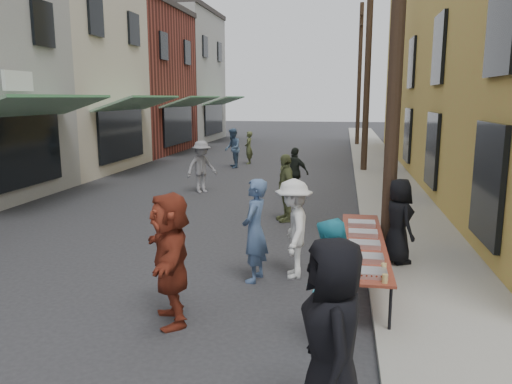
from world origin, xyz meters
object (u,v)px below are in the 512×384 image
(utility_pole_mid, at_px, (368,64))
(guest_front_a, at_px, (332,340))
(utility_pole_near, at_px, (398,20))
(catering_tray_sausage, at_px, (368,273))
(server, at_px, (399,221))
(serving_table, at_px, (364,244))
(guest_front_c, at_px, (328,287))
(utility_pole_far, at_px, (359,76))

(utility_pole_mid, height_order, guest_front_a, utility_pole_mid)
(utility_pole_near, xyz_separation_m, guest_front_a, (-0.93, -5.34, -3.53))
(catering_tray_sausage, relative_size, server, 0.32)
(server, bearing_deg, utility_pole_mid, -22.30)
(utility_pole_mid, xyz_separation_m, serving_table, (-0.50, -13.31, -3.79))
(guest_front_a, distance_m, guest_front_c, 1.61)
(utility_pole_near, relative_size, server, 5.68)
(guest_front_a, xyz_separation_m, guest_front_c, (-0.09, 1.60, -0.12))
(serving_table, height_order, catering_tray_sausage, catering_tray_sausage)
(utility_pole_far, bearing_deg, guest_front_a, -91.82)
(utility_pole_mid, relative_size, serving_table, 2.25)
(utility_pole_near, bearing_deg, serving_table, -110.84)
(utility_pole_far, xyz_separation_m, guest_front_a, (-0.93, -29.34, -3.53))
(utility_pole_near, bearing_deg, utility_pole_mid, 90.00)
(catering_tray_sausage, relative_size, guest_front_c, 0.29)
(guest_front_a, xyz_separation_m, server, (1.10, 5.02, -0.08))
(catering_tray_sausage, bearing_deg, server, 75.93)
(serving_table, distance_m, guest_front_c, 2.49)
(guest_front_a, distance_m, server, 5.14)
(guest_front_c, bearing_deg, server, 177.29)
(utility_pole_mid, height_order, guest_front_c, utility_pole_mid)
(utility_pole_near, xyz_separation_m, utility_pole_far, (0.00, 24.00, 0.00))
(catering_tray_sausage, xyz_separation_m, guest_front_a, (-0.43, -2.38, 0.18))
(guest_front_c, bearing_deg, catering_tray_sausage, 162.48)
(utility_pole_far, height_order, guest_front_c, utility_pole_far)
(utility_pole_near, xyz_separation_m, server, (0.16, -0.32, -3.61))
(guest_front_a, relative_size, guest_front_c, 1.14)
(catering_tray_sausage, height_order, guest_front_c, guest_front_c)
(utility_pole_near, relative_size, utility_pole_mid, 1.00)
(utility_pole_near, height_order, utility_pole_mid, same)
(catering_tray_sausage, xyz_separation_m, server, (0.66, 2.64, 0.10))
(utility_pole_mid, relative_size, catering_tray_sausage, 18.00)
(utility_pole_mid, height_order, server, utility_pole_mid)
(catering_tray_sausage, height_order, guest_front_a, guest_front_a)
(catering_tray_sausage, height_order, server, server)
(server, bearing_deg, catering_tray_sausage, 142.87)
(utility_pole_far, height_order, guest_front_a, utility_pole_far)
(utility_pole_near, bearing_deg, utility_pole_far, 90.00)
(serving_table, xyz_separation_m, guest_front_a, (-0.43, -4.03, 0.26))
(utility_pole_mid, bearing_deg, guest_front_c, -93.71)
(utility_pole_far, bearing_deg, utility_pole_mid, -90.00)
(serving_table, relative_size, catering_tray_sausage, 8.00)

